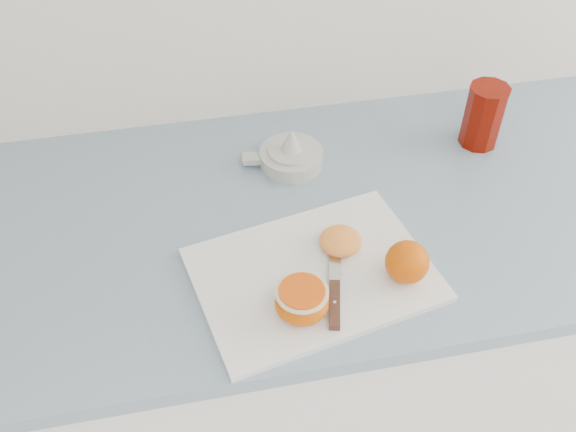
% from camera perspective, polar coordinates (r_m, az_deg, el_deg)
% --- Properties ---
extents(counter, '(2.47, 0.64, 0.89)m').
position_cam_1_polar(counter, '(1.50, 6.38, -10.97)').
color(counter, white).
rests_on(counter, ground).
extents(cutting_board, '(0.41, 0.33, 0.01)m').
position_cam_1_polar(cutting_board, '(1.02, 2.26, -5.20)').
color(cutting_board, white).
rests_on(cutting_board, counter).
extents(whole_orange, '(0.07, 0.07, 0.07)m').
position_cam_1_polar(whole_orange, '(1.00, 10.55, -4.05)').
color(whole_orange, orange).
rests_on(whole_orange, cutting_board).
extents(half_orange, '(0.08, 0.08, 0.05)m').
position_cam_1_polar(half_orange, '(0.95, 1.23, -7.56)').
color(half_orange, orange).
rests_on(half_orange, cutting_board).
extents(squeezed_shell, '(0.07, 0.07, 0.03)m').
position_cam_1_polar(squeezed_shell, '(1.04, 4.70, -2.19)').
color(squeezed_shell, orange).
rests_on(squeezed_shell, cutting_board).
extents(paring_knife, '(0.07, 0.20, 0.01)m').
position_cam_1_polar(paring_knife, '(0.98, 4.16, -7.05)').
color(paring_knife, '#4B2A1D').
rests_on(paring_knife, cutting_board).
extents(citrus_juicer, '(0.15, 0.12, 0.08)m').
position_cam_1_polar(citrus_juicer, '(1.21, 0.24, 5.47)').
color(citrus_juicer, silver).
rests_on(citrus_juicer, counter).
extents(red_tumbler, '(0.08, 0.08, 0.13)m').
position_cam_1_polar(red_tumbler, '(1.29, 16.95, 8.36)').
color(red_tumbler, '#700B00').
rests_on(red_tumbler, counter).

